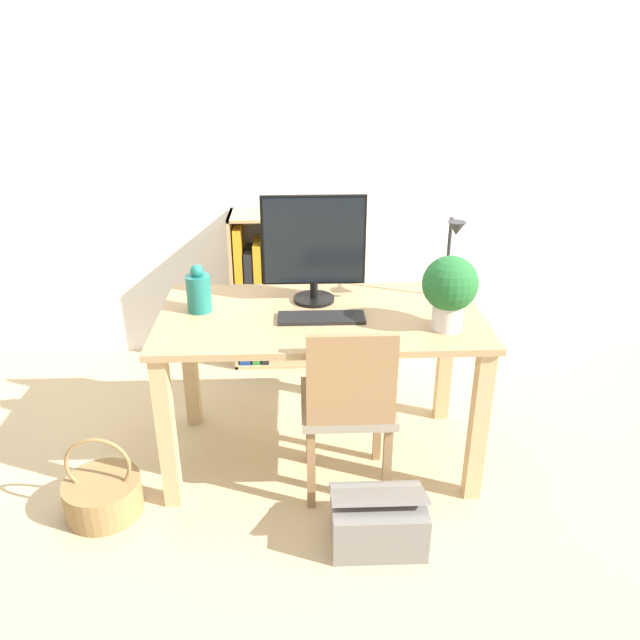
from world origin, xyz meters
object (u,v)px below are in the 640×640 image
at_px(monitor, 314,245).
at_px(keyboard, 320,318).
at_px(vase, 199,291).
at_px(basket, 103,494).
at_px(desk_lamp, 452,252).
at_px(chair, 348,403).
at_px(storage_box, 378,521).
at_px(bookshelf, 272,287).
at_px(potted_plant, 450,288).

xyz_separation_m(monitor, keyboard, (0.02, -0.22, -0.26)).
bearing_deg(vase, basket, -134.30).
relative_size(desk_lamp, chair, 0.46).
bearing_deg(storage_box, bookshelf, 106.08).
bearing_deg(desk_lamp, potted_plant, -103.67).
bearing_deg(storage_box, chair, 107.02).
distance_m(monitor, chair, 0.72).
bearing_deg(basket, bookshelf, 63.18).
distance_m(monitor, desk_lamp, 0.62).
bearing_deg(keyboard, storage_box, -68.38).
bearing_deg(chair, bookshelf, 108.57).
bearing_deg(bookshelf, keyboard, -76.82).
bearing_deg(storage_box, keyboard, 111.62).
height_order(potted_plant, chair, potted_plant).
distance_m(monitor, bookshelf, 1.03).
xyz_separation_m(potted_plant, basket, (-1.47, -0.20, -0.85)).
distance_m(keyboard, storage_box, 0.87).
height_order(desk_lamp, storage_box, desk_lamp).
height_order(keyboard, vase, vase).
distance_m(potted_plant, storage_box, 0.98).
height_order(potted_plant, bookshelf, potted_plant).
height_order(keyboard, storage_box, keyboard).
bearing_deg(desk_lamp, vase, -176.43).
bearing_deg(chair, basket, -171.89).
bearing_deg(keyboard, monitor, 95.65).
height_order(desk_lamp, basket, desk_lamp).
xyz_separation_m(basket, storage_box, (1.16, -0.23, 0.02)).
height_order(monitor, chair, monitor).
bearing_deg(potted_plant, basket, -172.40).
distance_m(monitor, keyboard, 0.34).
bearing_deg(potted_plant, bookshelf, 123.37).
bearing_deg(desk_lamp, storage_box, -118.18).
xyz_separation_m(potted_plant, storage_box, (-0.31, -0.42, -0.83)).
bearing_deg(desk_lamp, chair, -141.07).
bearing_deg(basket, desk_lamp, 17.70).
relative_size(monitor, basket, 1.30).
height_order(vase, desk_lamp, desk_lamp).
relative_size(monitor, storage_box, 1.30).
height_order(keyboard, basket, keyboard).
xyz_separation_m(keyboard, chair, (0.11, -0.21, -0.31)).
relative_size(monitor, vase, 2.27).
distance_m(vase, bookshelf, 1.06).
distance_m(vase, storage_box, 1.23).
xyz_separation_m(chair, bookshelf, (-0.36, 1.27, 0.03)).
bearing_deg(potted_plant, monitor, 149.26).
xyz_separation_m(chair, storage_box, (0.10, -0.33, -0.35)).
bearing_deg(potted_plant, desk_lamp, 76.33).
height_order(monitor, storage_box, monitor).
distance_m(monitor, basket, 1.41).
bearing_deg(monitor, desk_lamp, -2.71).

